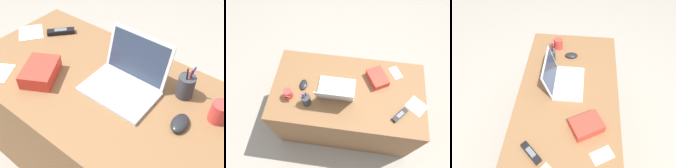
{
  "view_description": "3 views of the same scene",
  "coord_description": "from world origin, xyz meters",
  "views": [
    {
      "loc": [
        0.6,
        -0.68,
        1.61
      ],
      "look_at": [
        0.08,
        -0.02,
        0.8
      ],
      "focal_mm": 42.48,
      "sensor_mm": 36.0,
      "label": 1
    },
    {
      "loc": [
        -0.02,
        0.85,
        2.38
      ],
      "look_at": [
        0.09,
        -0.0,
        0.83
      ],
      "focal_mm": 32.64,
      "sensor_mm": 36.0,
      "label": 2
    },
    {
      "loc": [
        -0.93,
        -0.06,
        2.01
      ],
      "look_at": [
        0.04,
        0.03,
        0.82
      ],
      "focal_mm": 34.28,
      "sensor_mm": 36.0,
      "label": 3
    }
  ],
  "objects": [
    {
      "name": "coffee_mug_white",
      "position": [
        0.51,
        0.13,
        0.79
      ],
      "size": [
        0.07,
        0.08,
        0.09
      ],
      "color": "#C63833",
      "rests_on": "desk"
    },
    {
      "name": "cordless_phone",
      "position": [
        -0.46,
        0.18,
        0.75
      ],
      "size": [
        0.14,
        0.15,
        0.03
      ],
      "color": "black",
      "rests_on": "desk"
    },
    {
      "name": "ground_plane",
      "position": [
        0.0,
        0.0,
        0.0
      ],
      "size": [
        6.0,
        6.0,
        0.0
      ],
      "primitive_type": "plane",
      "color": "gray"
    },
    {
      "name": "paper_note_near_laptop",
      "position": [
        -0.43,
        -0.24,
        0.74
      ],
      "size": [
        0.14,
        0.16,
        0.0
      ],
      "primitive_type": "cube",
      "rotation": [
        0.0,
        0.0,
        0.52
      ],
      "color": "white",
      "rests_on": "desk"
    },
    {
      "name": "laptop",
      "position": [
        0.11,
        0.05,
        0.79
      ],
      "size": [
        0.33,
        0.29,
        0.23
      ],
      "color": "silver",
      "rests_on": "desk"
    },
    {
      "name": "paper_note_left",
      "position": [
        -0.61,
        0.08,
        0.74
      ],
      "size": [
        0.2,
        0.2,
        0.0
      ],
      "primitive_type": "cube",
      "rotation": [
        0.0,
        0.0,
        -0.65
      ],
      "color": "white",
      "rests_on": "desk"
    },
    {
      "name": "desk",
      "position": [
        0.0,
        0.0,
        0.37
      ],
      "size": [
        1.4,
        0.74,
        0.74
      ],
      "primitive_type": "cube",
      "color": "brown",
      "rests_on": "ground"
    },
    {
      "name": "pen_holder",
      "position": [
        0.34,
        0.17,
        0.8
      ],
      "size": [
        0.07,
        0.07,
        0.17
      ],
      "color": "#333338",
      "rests_on": "desk"
    },
    {
      "name": "snack_bag",
      "position": [
        -0.25,
        -0.14,
        0.78
      ],
      "size": [
        0.22,
        0.24,
        0.07
      ],
      "primitive_type": "cube",
      "rotation": [
        0.0,
        0.0,
        0.51
      ],
      "color": "red",
      "rests_on": "desk"
    },
    {
      "name": "computer_mouse",
      "position": [
        0.41,
        0.01,
        0.76
      ],
      "size": [
        0.07,
        0.11,
        0.03
      ],
      "primitive_type": "ellipsoid",
      "rotation": [
        0.0,
        0.0,
        0.06
      ],
      "color": "black",
      "rests_on": "desk"
    }
  ]
}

